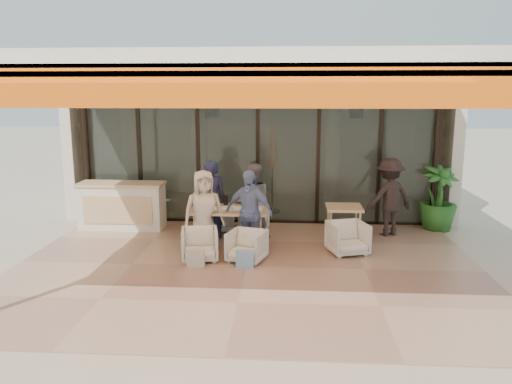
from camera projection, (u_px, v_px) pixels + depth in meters
ground at (247, 268)px, 8.56m from camera, size 70.00×70.00×0.00m
terrace_floor at (247, 267)px, 8.56m from camera, size 8.00×6.00×0.01m
terrace_structure at (245, 73)px, 7.66m from camera, size 8.00×6.00×3.40m
glass_storefront at (258, 154)px, 11.18m from camera, size 8.08×0.10×3.20m
interior_block at (263, 120)px, 13.32m from camera, size 9.05×3.62×3.52m
host_counter at (122, 205)px, 10.89m from camera, size 1.85×0.65×1.04m
dining_table at (229, 211)px, 9.70m from camera, size 1.50×0.90×0.93m
chair_far_left at (215, 216)px, 10.72m from camera, size 0.85×0.83×0.69m
chair_far_right at (254, 219)px, 10.67m from camera, size 0.64×0.60×0.61m
chair_near_left at (200, 243)px, 8.86m from camera, size 0.73×0.70×0.65m
chair_near_right at (247, 245)px, 8.81m from camera, size 0.75×0.72×0.63m
diner_navy at (211, 200)px, 10.14m from camera, size 0.67×0.52×1.63m
diner_grey at (252, 202)px, 10.09m from camera, size 0.84×0.70×1.57m
diner_cream at (204, 212)px, 9.26m from camera, size 0.89×0.73×1.56m
diner_periwinkle at (249, 212)px, 9.21m from camera, size 1.00×0.67×1.57m
tote_bag_cream at (196, 259)px, 8.50m from camera, size 0.30×0.10×0.34m
tote_bag_blue at (245, 260)px, 8.45m from camera, size 0.30×0.10×0.34m
side_table at (344, 211)px, 9.89m from camera, size 0.70×0.70×0.74m
side_chair at (348, 237)px, 9.21m from camera, size 0.81×0.78×0.68m
standing_woman at (389, 197)px, 10.32m from camera, size 1.22×1.00×1.64m
potted_palm at (438, 197)px, 10.80m from camera, size 1.06×1.06×1.44m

